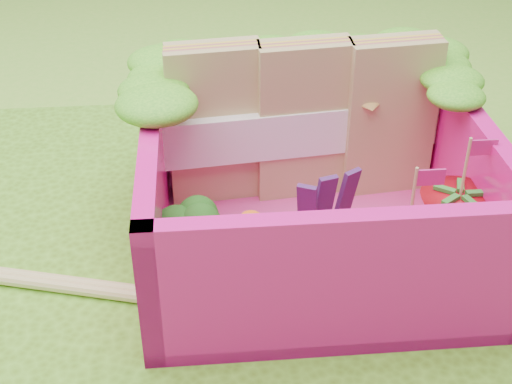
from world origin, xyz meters
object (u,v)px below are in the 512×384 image
object	(u,v)px
bento_box	(314,184)
broccoli	(188,236)
sandwich_stack	(304,121)
strawberry_left	(405,255)
strawberry_right	(454,227)

from	to	relation	value
bento_box	broccoli	size ratio (longest dim) A/B	3.99
sandwich_stack	broccoli	bearing A→B (deg)	-130.62
broccoli	strawberry_left	distance (m)	0.78
sandwich_stack	strawberry_right	distance (m)	0.77
strawberry_left	bento_box	bearing A→B (deg)	127.67
strawberry_left	strawberry_right	xyz separation A→B (m)	(0.22, 0.13, 0.01)
sandwich_stack	strawberry_right	world-z (taller)	sandwich_stack
strawberry_left	strawberry_right	world-z (taller)	strawberry_right
bento_box	broccoli	world-z (taller)	bento_box
bento_box	sandwich_stack	distance (m)	0.35
strawberry_left	broccoli	bearing A→B (deg)	172.11
strawberry_left	strawberry_right	distance (m)	0.26
sandwich_stack	bento_box	bearing A→B (deg)	-90.80
sandwich_stack	strawberry_left	world-z (taller)	sandwich_stack
broccoli	strawberry_left	size ratio (longest dim) A/B	0.66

